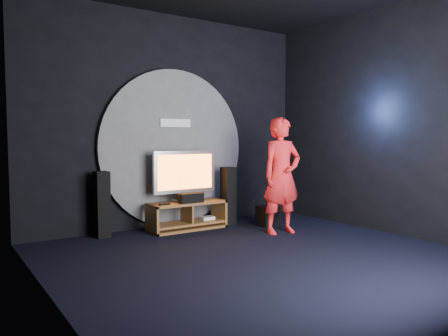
# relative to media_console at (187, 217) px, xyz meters

# --- Properties ---
(floor) EXTENTS (5.00, 5.00, 0.00)m
(floor) POSITION_rel_media_console_xyz_m (-0.03, -2.05, -0.20)
(floor) COLOR black
(floor) RESTS_ON ground
(back_wall) EXTENTS (5.00, 0.04, 3.50)m
(back_wall) POSITION_rel_media_console_xyz_m (-0.03, 0.45, 1.55)
(back_wall) COLOR black
(back_wall) RESTS_ON ground
(left_wall) EXTENTS (0.04, 5.00, 3.50)m
(left_wall) POSITION_rel_media_console_xyz_m (-2.53, -2.05, 1.55)
(left_wall) COLOR black
(left_wall) RESTS_ON ground
(right_wall) EXTENTS (0.04, 5.00, 3.50)m
(right_wall) POSITION_rel_media_console_xyz_m (2.47, -2.05, 1.55)
(right_wall) COLOR black
(right_wall) RESTS_ON ground
(wall_disc_panel) EXTENTS (2.60, 0.11, 2.60)m
(wall_disc_panel) POSITION_rel_media_console_xyz_m (-0.03, 0.39, 1.11)
(wall_disc_panel) COLOR #515156
(wall_disc_panel) RESTS_ON ground
(media_console) EXTENTS (1.27, 0.45, 0.45)m
(media_console) POSITION_rel_media_console_xyz_m (0.00, 0.00, 0.00)
(media_console) COLOR olive
(media_console) RESTS_ON ground
(tv) EXTENTS (1.10, 0.22, 0.82)m
(tv) POSITION_rel_media_console_xyz_m (-0.01, 0.07, 0.70)
(tv) COLOR #A1A1A8
(tv) RESTS_ON media_console
(center_speaker) EXTENTS (0.40, 0.15, 0.15)m
(center_speaker) POSITION_rel_media_console_xyz_m (-0.01, -0.13, 0.33)
(center_speaker) COLOR black
(center_speaker) RESTS_ON media_console
(remote) EXTENTS (0.18, 0.05, 0.02)m
(remote) POSITION_rel_media_console_xyz_m (-0.47, -0.12, 0.27)
(remote) COLOR black
(remote) RESTS_ON media_console
(tower_speaker_left) EXTENTS (0.20, 0.22, 0.98)m
(tower_speaker_left) POSITION_rel_media_console_xyz_m (-1.32, 0.21, 0.30)
(tower_speaker_left) COLOR black
(tower_speaker_left) RESTS_ON ground
(tower_speaker_right) EXTENTS (0.20, 0.22, 0.98)m
(tower_speaker_right) POSITION_rel_media_console_xyz_m (0.77, -0.04, 0.30)
(tower_speaker_right) COLOR black
(tower_speaker_right) RESTS_ON ground
(subwoofer) EXTENTS (0.30, 0.30, 0.33)m
(subwoofer) POSITION_rel_media_console_xyz_m (1.25, -0.51, -0.03)
(subwoofer) COLOR black
(subwoofer) RESTS_ON ground
(player) EXTENTS (0.70, 0.51, 1.79)m
(player) POSITION_rel_media_console_xyz_m (1.08, -1.05, 0.70)
(player) COLOR red
(player) RESTS_ON ground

